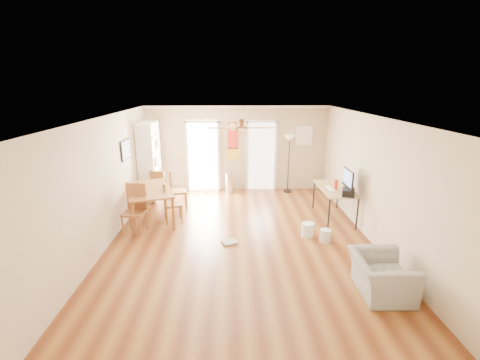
{
  "coord_description": "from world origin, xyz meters",
  "views": [
    {
      "loc": [
        -0.22,
        -6.42,
        3.21
      ],
      "look_at": [
        0.0,
        0.6,
        1.15
      ],
      "focal_mm": 24.48,
      "sensor_mm": 36.0,
      "label": 1
    }
  ],
  "objects_px": {
    "dining_table": "(151,205)",
    "dining_chair_near": "(134,210)",
    "dining_chair_far": "(160,186)",
    "torchiere_lamp": "(289,164)",
    "bookshelf": "(150,161)",
    "trash_can": "(230,183)",
    "dining_chair_right_a": "(178,189)",
    "wastebasket_a": "(325,236)",
    "wastebasket_b": "(308,230)",
    "dining_chair_right_b": "(173,202)",
    "printer": "(348,192)",
    "armchair": "(381,276)",
    "computer_desk": "(334,203)"
  },
  "relations": [
    {
      "from": "dining_table",
      "to": "dining_chair_near",
      "type": "height_order",
      "value": "dining_chair_near"
    },
    {
      "from": "dining_chair_far",
      "to": "torchiere_lamp",
      "type": "relative_size",
      "value": 0.54
    },
    {
      "from": "bookshelf",
      "to": "trash_can",
      "type": "distance_m",
      "value": 2.47
    },
    {
      "from": "dining_table",
      "to": "dining_chair_right_a",
      "type": "xyz_separation_m",
      "value": [
        0.55,
        0.84,
        0.11
      ]
    },
    {
      "from": "wastebasket_a",
      "to": "wastebasket_b",
      "type": "bearing_deg",
      "value": 139.39
    },
    {
      "from": "wastebasket_b",
      "to": "trash_can",
      "type": "bearing_deg",
      "value": 118.6
    },
    {
      "from": "dining_table",
      "to": "dining_chair_right_b",
      "type": "relative_size",
      "value": 1.63
    },
    {
      "from": "trash_can",
      "to": "printer",
      "type": "distance_m",
      "value": 3.83
    },
    {
      "from": "dining_table",
      "to": "trash_can",
      "type": "bearing_deg",
      "value": 47.6
    },
    {
      "from": "dining_chair_near",
      "to": "armchair",
      "type": "height_order",
      "value": "dining_chair_near"
    },
    {
      "from": "trash_can",
      "to": "wastebasket_b",
      "type": "relative_size",
      "value": 1.96
    },
    {
      "from": "dining_table",
      "to": "dining_chair_far",
      "type": "bearing_deg",
      "value": 91.18
    },
    {
      "from": "dining_table",
      "to": "wastebasket_a",
      "type": "bearing_deg",
      "value": -17.76
    },
    {
      "from": "trash_can",
      "to": "armchair",
      "type": "relative_size",
      "value": 0.63
    },
    {
      "from": "torchiere_lamp",
      "to": "wastebasket_b",
      "type": "height_order",
      "value": "torchiere_lamp"
    },
    {
      "from": "trash_can",
      "to": "computer_desk",
      "type": "distance_m",
      "value": 3.31
    },
    {
      "from": "trash_can",
      "to": "wastebasket_a",
      "type": "distance_m",
      "value": 3.92
    },
    {
      "from": "dining_chair_right_a",
      "to": "torchiere_lamp",
      "type": "bearing_deg",
      "value": -78.94
    },
    {
      "from": "dining_chair_right_a",
      "to": "dining_chair_near",
      "type": "distance_m",
      "value": 1.73
    },
    {
      "from": "dining_table",
      "to": "trash_can",
      "type": "distance_m",
      "value": 2.86
    },
    {
      "from": "dining_table",
      "to": "dining_chair_near",
      "type": "distance_m",
      "value": 0.76
    },
    {
      "from": "dining_table",
      "to": "torchiere_lamp",
      "type": "xyz_separation_m",
      "value": [
        3.71,
        2.11,
        0.48
      ]
    },
    {
      "from": "dining_chair_right_b",
      "to": "torchiere_lamp",
      "type": "relative_size",
      "value": 0.56
    },
    {
      "from": "dining_chair_near",
      "to": "wastebasket_b",
      "type": "distance_m",
      "value": 3.84
    },
    {
      "from": "dining_chair_near",
      "to": "wastebasket_b",
      "type": "relative_size",
      "value": 3.61
    },
    {
      "from": "dining_table",
      "to": "torchiere_lamp",
      "type": "distance_m",
      "value": 4.29
    },
    {
      "from": "dining_chair_right_b",
      "to": "printer",
      "type": "relative_size",
      "value": 3.23
    },
    {
      "from": "dining_table",
      "to": "trash_can",
      "type": "xyz_separation_m",
      "value": [
        1.93,
        2.11,
        -0.11
      ]
    },
    {
      "from": "printer",
      "to": "wastebasket_b",
      "type": "bearing_deg",
      "value": -137.18
    },
    {
      "from": "dining_table",
      "to": "torchiere_lamp",
      "type": "relative_size",
      "value": 0.92
    },
    {
      "from": "wastebasket_b",
      "to": "armchair",
      "type": "xyz_separation_m",
      "value": [
        0.68,
        -2.06,
        0.16
      ]
    },
    {
      "from": "dining_chair_far",
      "to": "torchiere_lamp",
      "type": "height_order",
      "value": "torchiere_lamp"
    },
    {
      "from": "computer_desk",
      "to": "wastebasket_a",
      "type": "relative_size",
      "value": 5.43
    },
    {
      "from": "armchair",
      "to": "bookshelf",
      "type": "bearing_deg",
      "value": 46.55
    },
    {
      "from": "trash_can",
      "to": "printer",
      "type": "relative_size",
      "value": 1.94
    },
    {
      "from": "printer",
      "to": "wastebasket_a",
      "type": "relative_size",
      "value": 1.15
    },
    {
      "from": "dining_chair_right_b",
      "to": "dining_chair_near",
      "type": "relative_size",
      "value": 0.9
    },
    {
      "from": "dining_table",
      "to": "computer_desk",
      "type": "distance_m",
      "value": 4.48
    },
    {
      "from": "torchiere_lamp",
      "to": "dining_chair_right_a",
      "type": "bearing_deg",
      "value": -157.98
    },
    {
      "from": "printer",
      "to": "dining_chair_right_b",
      "type": "bearing_deg",
      "value": -167.37
    },
    {
      "from": "computer_desk",
      "to": "wastebasket_b",
      "type": "relative_size",
      "value": 4.78
    },
    {
      "from": "trash_can",
      "to": "dining_chair_near",
      "type": "bearing_deg",
      "value": -126.81
    },
    {
      "from": "dining_chair_near",
      "to": "wastebasket_b",
      "type": "bearing_deg",
      "value": 3.19
    },
    {
      "from": "dining_chair_far",
      "to": "wastebasket_a",
      "type": "xyz_separation_m",
      "value": [
        3.95,
        -2.52,
        -0.34
      ]
    },
    {
      "from": "printer",
      "to": "computer_desk",
      "type": "bearing_deg",
      "value": 120.81
    },
    {
      "from": "dining_table",
      "to": "wastebasket_b",
      "type": "height_order",
      "value": "dining_table"
    },
    {
      "from": "trash_can",
      "to": "torchiere_lamp",
      "type": "distance_m",
      "value": 1.87
    },
    {
      "from": "dining_chair_near",
      "to": "dining_chair_right_b",
      "type": "bearing_deg",
      "value": 48.01
    },
    {
      "from": "dining_chair_right_a",
      "to": "printer",
      "type": "distance_m",
      "value": 4.3
    },
    {
      "from": "dining_chair_far",
      "to": "printer",
      "type": "distance_m",
      "value": 4.99
    }
  ]
}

